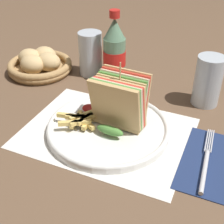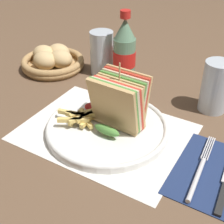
# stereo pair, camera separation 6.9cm
# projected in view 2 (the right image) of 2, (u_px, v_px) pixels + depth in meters

# --- Properties ---
(ground_plane) EXTENTS (4.00, 4.00, 0.00)m
(ground_plane) POSITION_uv_depth(u_px,v_px,m) (100.00, 126.00, 0.71)
(ground_plane) COLOR brown
(placemat) EXTENTS (0.36, 0.27, 0.00)m
(placemat) POSITION_uv_depth(u_px,v_px,m) (105.00, 132.00, 0.70)
(placemat) COLOR silver
(placemat) RESTS_ON ground_plane
(plate_main) EXTENTS (0.27, 0.27, 0.02)m
(plate_main) POSITION_uv_depth(u_px,v_px,m) (107.00, 127.00, 0.69)
(plate_main) COLOR white
(plate_main) RESTS_ON ground_plane
(club_sandwich) EXTENTS (0.12, 0.11, 0.15)m
(club_sandwich) POSITION_uv_depth(u_px,v_px,m) (119.00, 103.00, 0.66)
(club_sandwich) COLOR tan
(club_sandwich) RESTS_ON plate_main
(fries_pile) EXTENTS (0.10, 0.09, 0.02)m
(fries_pile) POSITION_uv_depth(u_px,v_px,m) (81.00, 117.00, 0.69)
(fries_pile) COLOR #E5C166
(fries_pile) RESTS_ON plate_main
(ketchup_blob) EXTENTS (0.04, 0.03, 0.01)m
(ketchup_blob) POSITION_uv_depth(u_px,v_px,m) (92.00, 107.00, 0.73)
(ketchup_blob) COLOR maroon
(ketchup_blob) RESTS_ON plate_main
(napkin) EXTENTS (0.14, 0.20, 0.00)m
(napkin) POSITION_uv_depth(u_px,v_px,m) (214.00, 173.00, 0.59)
(napkin) COLOR navy
(napkin) RESTS_ON ground_plane
(fork) EXTENTS (0.02, 0.19, 0.01)m
(fork) POSITION_uv_depth(u_px,v_px,m) (199.00, 172.00, 0.58)
(fork) COLOR silver
(fork) RESTS_ON napkin
(coke_bottle_near) EXTENTS (0.06, 0.06, 0.20)m
(coke_bottle_near) POSITION_uv_depth(u_px,v_px,m) (124.00, 52.00, 0.85)
(coke_bottle_near) COLOR slate
(coke_bottle_near) RESTS_ON ground_plane
(glass_near) EXTENTS (0.07, 0.07, 0.13)m
(glass_near) POSITION_uv_depth(u_px,v_px,m) (215.00, 87.00, 0.74)
(glass_near) COLOR silver
(glass_near) RESTS_ON ground_plane
(glass_far) EXTENTS (0.07, 0.07, 0.13)m
(glass_far) POSITION_uv_depth(u_px,v_px,m) (102.00, 53.00, 0.90)
(glass_far) COLOR silver
(glass_far) RESTS_ON ground_plane
(bread_basket) EXTENTS (0.19, 0.19, 0.07)m
(bread_basket) POSITION_uv_depth(u_px,v_px,m) (53.00, 61.00, 0.95)
(bread_basket) COLOR #AD8451
(bread_basket) RESTS_ON ground_plane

